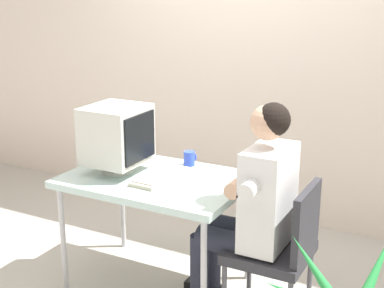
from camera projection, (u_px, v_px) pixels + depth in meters
ground_plane at (158, 282)px, 3.67m from camera, size 12.00×12.00×0.00m
wall_back at (281, 38)px, 4.30m from camera, size 8.00×0.10×3.00m
desk at (156, 185)px, 3.47m from camera, size 1.12×0.78×0.74m
crt_monitor at (117, 135)px, 3.48m from camera, size 0.36×0.38×0.43m
keyboard at (160, 176)px, 3.43m from camera, size 0.19×0.44×0.03m
office_chair at (281, 246)px, 3.11m from camera, size 0.45×0.45×0.86m
person_seated at (252, 204)px, 3.12m from camera, size 0.67×0.60×1.31m
desk_mug at (190, 158)px, 3.66m from camera, size 0.07×0.08×0.10m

